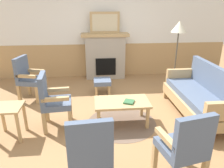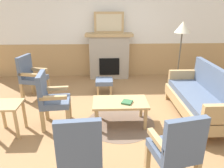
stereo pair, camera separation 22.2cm
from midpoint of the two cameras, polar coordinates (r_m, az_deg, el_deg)
The scene contains 15 objects.
ground_plane at distance 4.17m, azimuth 1.74°, elevation -8.82°, with size 14.00×14.00×0.00m, color #997047.
wall_back at distance 6.26m, azimuth 0.18°, elevation 13.98°, with size 7.20×0.14×2.70m.
fireplace at distance 6.13m, azimuth 0.27°, elevation 7.58°, with size 1.30×0.44×1.28m.
framed_picture at distance 5.99m, azimuth 0.29°, elevation 16.06°, with size 0.80×0.04×0.56m.
couch at distance 4.37m, azimuth 23.77°, elevation -3.47°, with size 0.70×1.80×0.98m.
coffee_table at distance 3.81m, azimuth 3.86°, elevation -5.38°, with size 0.96×0.56×0.44m.
round_rug at distance 3.99m, azimuth 3.72°, elevation -10.31°, with size 1.26×1.26×0.01m, color brown.
book_on_table at distance 3.73m, azimuth 5.74°, elevation -4.85°, with size 0.17×0.18×0.03m, color #33663D.
footstool at distance 5.10m, azimuth -0.85°, elevation 0.43°, with size 0.40×0.40×0.36m.
armchair_near_fireplace at distance 5.10m, azimuth -19.63°, elevation 2.23°, with size 0.58×0.58×0.98m.
armchair_by_window_left at distance 3.80m, azimuth -14.39°, elevation -3.50°, with size 0.52×0.52×0.98m.
armchair_front_left at distance 2.50m, azimuth -5.93°, elevation -16.92°, with size 0.52×0.52×0.98m.
armchair_front_center at distance 2.65m, azimuth 19.26°, elevation -15.75°, with size 0.57×0.57×0.98m.
side_table at distance 3.83m, azimuth -24.53°, elevation -6.41°, with size 0.44×0.44×0.55m.
floor_lamp_by_couch at distance 5.22m, azimuth 19.43°, elevation 12.98°, with size 0.36×0.36×1.68m.
Camera 2 is at (-0.16, -3.62, 2.07)m, focal length 34.30 mm.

